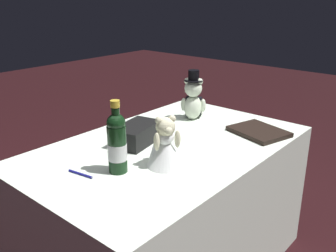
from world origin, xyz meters
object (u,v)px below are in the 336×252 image
champagne_bottle (117,142)px  guestbook (259,132)px  teddy_bear_groom (193,99)px  teddy_bear_bride (164,144)px  gift_case_black (137,134)px  signing_pen (81,174)px

champagne_bottle → guestbook: 0.85m
teddy_bear_groom → champagne_bottle: (0.78, 0.19, 0.01)m
teddy_bear_groom → guestbook: size_ratio=1.05×
teddy_bear_groom → teddy_bear_bride: teddy_bear_groom is taller
teddy_bear_bride → gift_case_black: bearing=-109.6°
teddy_bear_bride → gift_case_black: (-0.10, -0.27, -0.05)m
teddy_bear_bride → champagne_bottle: size_ratio=0.73×
champagne_bottle → gift_case_black: bearing=-149.4°
teddy_bear_bride → signing_pen: 0.38m
teddy_bear_groom → signing_pen: 0.92m
signing_pen → guestbook: bearing=160.3°
champagne_bottle → signing_pen: size_ratio=2.33×
guestbook → gift_case_black: bearing=-21.8°
champagne_bottle → guestbook: size_ratio=1.11×
gift_case_black → guestbook: 0.66m
champagne_bottle → signing_pen: champagne_bottle is taller
teddy_bear_bride → guestbook: (-0.62, 0.14, -0.09)m
teddy_bear_bride → champagne_bottle: (0.18, -0.10, 0.04)m
champagne_bottle → gift_case_black: size_ratio=1.12×
champagne_bottle → gift_case_black: (-0.28, -0.17, -0.09)m
signing_pen → gift_case_black: size_ratio=0.48×
teddy_bear_groom → signing_pen: teddy_bear_groom is taller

